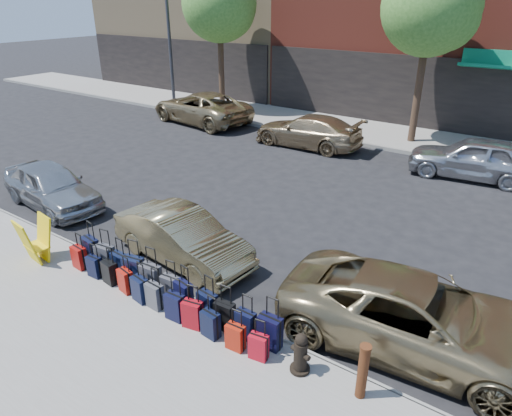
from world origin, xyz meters
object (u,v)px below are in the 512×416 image
Objects in this scene: tree_center at (434,9)px; car_far_1 at (308,131)px; fire_hydrant at (301,354)px; bollard at (363,371)px; car_far_0 at (201,107)px; car_near_0 at (51,186)px; car_near_1 at (182,237)px; car_near_2 at (417,316)px; streetlight at (171,21)px; display_rack at (35,240)px; tree_left at (222,6)px; suitcase_front_5 at (170,288)px; car_far_2 at (474,158)px.

tree_center is 1.56× the size of car_far_1.
fire_hydrant is 0.16× the size of car_far_1.
car_far_0 reaches higher than bollard.
tree_center is 1.86× the size of car_near_0.
car_near_2 reaches higher than car_near_1.
car_near_2 is at bearing 81.01° from bollard.
streetlight is 7.39× the size of display_rack.
tree_left reaches higher than suitcase_front_5.
car_near_0 reaches higher than display_rack.
tree_center is 15.14m from suitcase_front_5.
display_rack is 0.25× the size of car_far_2.
fire_hydrant is 0.76× the size of bollard.
car_near_2 is (5.57, 0.16, 0.06)m from car_near_1.
tree_center reaches higher than car_far_1.
bollard is at bearing -92.51° from car_near_0.
tree_left reaches higher than car_near_0.
car_near_2 is at bearing -82.74° from car_near_1.
car_near_2 is at bearing -41.18° from tree_left.
tree_center is at bearing 2.98° from streetlight.
car_near_1 reaches higher than fire_hydrant.
streetlight reaches higher than car_far_1.
suitcase_front_5 is 0.17× the size of car_far_0.
suitcase_front_5 is at bearing -139.17° from car_near_1.
bollard is (1.05, 0.08, 0.17)m from fire_hydrant.
streetlight is at bearing -103.98° from car_far_1.
tree_center is 0.91× the size of streetlight.
tree_left is 5.25m from car_far_0.
car_near_1 is (11.79, -12.07, -4.04)m from streetlight.
car_near_2 reaches higher than display_rack.
bollard is at bearing -45.50° from tree_left.
tree_left is 0.91× the size of streetlight.
car_far_1 is (0.60, 12.06, -0.01)m from display_rack.
bollard is 0.27× the size of car_near_1.
fire_hydrant is 2.28m from car_near_2.
bollard is 0.93× the size of display_rack.
streetlight is 2.12× the size of car_near_1.
tree_center is 9.53× the size of fire_hydrant.
tree_center reaches higher than suitcase_front_5.
bollard is at bearing -38.70° from streetlight.
display_rack is (9.14, -14.24, -3.98)m from streetlight.
tree_center is 1.31× the size of car_far_0.
suitcase_front_5 is at bearing 105.18° from car_near_2.
car_near_0 is (-6.51, 1.58, 0.22)m from suitcase_front_5.
tree_left is 1.67× the size of car_far_2.
car_far_1 is (-6.28, 11.58, 0.17)m from fire_hydrant.
bollard is 5.53m from car_near_1.
car_near_1 reaches higher than bollard.
car_near_1 is (-1.65, -12.77, -4.79)m from tree_center.
fire_hydrant is (2.59, -14.46, -4.91)m from tree_center.
streetlight is at bearing -109.25° from car_far_0.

